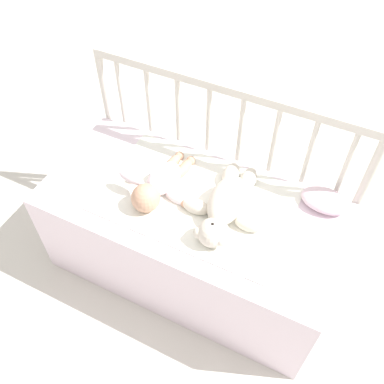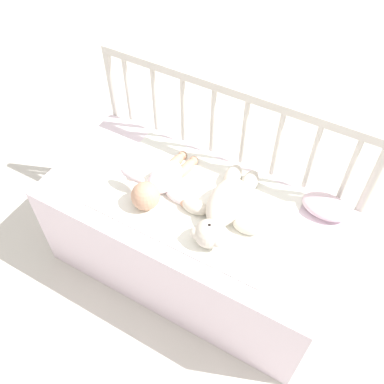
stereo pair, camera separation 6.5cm
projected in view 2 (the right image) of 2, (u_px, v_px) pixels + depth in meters
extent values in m
plane|color=silver|center=(191.00, 266.00, 2.13)|extent=(12.00, 12.00, 0.00)
cube|color=silver|center=(191.00, 238.00, 1.94)|extent=(1.25, 0.59, 0.50)
cylinder|color=beige|center=(118.00, 122.00, 2.17)|extent=(0.04, 0.04, 0.87)
cylinder|color=beige|center=(355.00, 217.00, 1.78)|extent=(0.04, 0.04, 0.87)
cube|color=beige|center=(231.00, 90.00, 1.66)|extent=(1.22, 0.03, 0.04)
cylinder|color=beige|center=(128.00, 90.00, 1.96)|extent=(0.02, 0.02, 0.34)
cylinder|color=beige|center=(155.00, 100.00, 1.92)|extent=(0.02, 0.02, 0.34)
cylinder|color=beige|center=(183.00, 110.00, 1.87)|extent=(0.02, 0.02, 0.34)
cylinder|color=beige|center=(213.00, 121.00, 1.82)|extent=(0.02, 0.02, 0.34)
cylinder|color=beige|center=(244.00, 133.00, 1.77)|extent=(0.02, 0.02, 0.34)
cylinder|color=beige|center=(277.00, 145.00, 1.73)|extent=(0.02, 0.02, 0.34)
cylinder|color=beige|center=(312.00, 158.00, 1.68)|extent=(0.02, 0.02, 0.34)
cylinder|color=beige|center=(349.00, 171.00, 1.63)|extent=(0.02, 0.02, 0.34)
cube|color=white|center=(196.00, 199.00, 1.76)|extent=(0.78, 0.50, 0.01)
ellipsoid|color=silver|center=(226.00, 202.00, 1.68)|extent=(0.15, 0.26, 0.12)
sphere|color=silver|center=(209.00, 234.00, 1.58)|extent=(0.11, 0.11, 0.11)
sphere|color=beige|center=(209.00, 229.00, 1.56)|extent=(0.05, 0.05, 0.05)
sphere|color=black|center=(209.00, 226.00, 1.54)|extent=(0.02, 0.02, 0.02)
sphere|color=silver|center=(218.00, 242.00, 1.56)|extent=(0.04, 0.04, 0.04)
sphere|color=silver|center=(196.00, 233.00, 1.58)|extent=(0.04, 0.04, 0.04)
ellipsoid|color=silver|center=(246.00, 226.00, 1.63)|extent=(0.12, 0.07, 0.06)
ellipsoid|color=silver|center=(195.00, 207.00, 1.70)|extent=(0.12, 0.07, 0.06)
ellipsoid|color=silver|center=(250.00, 182.00, 1.78)|extent=(0.07, 0.13, 0.07)
ellipsoid|color=silver|center=(233.00, 176.00, 1.80)|extent=(0.07, 0.13, 0.07)
ellipsoid|color=white|center=(165.00, 177.00, 1.77)|extent=(0.13, 0.19, 0.10)
sphere|color=tan|center=(146.00, 196.00, 1.70)|extent=(0.12, 0.12, 0.12)
ellipsoid|color=white|center=(178.00, 198.00, 1.74)|extent=(0.12, 0.05, 0.04)
ellipsoid|color=white|center=(133.00, 175.00, 1.73)|extent=(0.12, 0.05, 0.04)
sphere|color=tan|center=(184.00, 203.00, 1.72)|extent=(0.04, 0.04, 0.04)
sphere|color=tan|center=(134.00, 176.00, 1.82)|extent=(0.04, 0.04, 0.04)
ellipsoid|color=tan|center=(186.00, 168.00, 1.84)|extent=(0.06, 0.12, 0.05)
ellipsoid|color=tan|center=(175.00, 163.00, 1.86)|extent=(0.06, 0.12, 0.05)
sphere|color=tan|center=(194.00, 161.00, 1.88)|extent=(0.04, 0.04, 0.04)
sphere|color=tan|center=(183.00, 155.00, 1.90)|extent=(0.04, 0.04, 0.04)
ellipsoid|color=silver|center=(326.00, 207.00, 1.70)|extent=(0.20, 0.13, 0.06)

